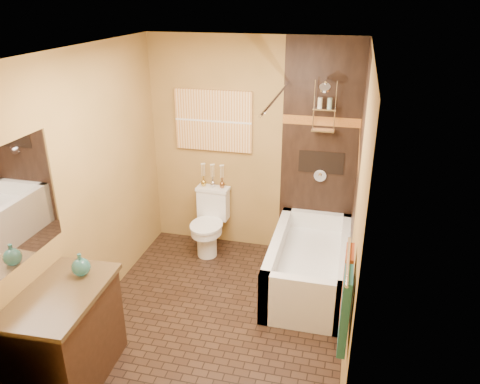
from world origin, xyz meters
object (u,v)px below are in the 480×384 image
(toilet, at_px, (209,222))
(sunset_painting, at_px, (213,121))
(bathtub, at_px, (309,268))
(vanity, at_px, (67,336))

(toilet, bearing_deg, sunset_painting, 92.42)
(bathtub, bearing_deg, vanity, -134.58)
(toilet, height_order, vanity, vanity)
(sunset_painting, height_order, vanity, sunset_painting)
(sunset_painting, relative_size, bathtub, 0.60)
(sunset_painting, height_order, bathtub, sunset_painting)
(bathtub, xyz_separation_m, vanity, (-1.72, -1.75, 0.20))
(bathtub, bearing_deg, toilet, 159.34)
(toilet, xyz_separation_m, vanity, (-0.48, -2.22, 0.03))
(bathtub, relative_size, vanity, 1.54)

